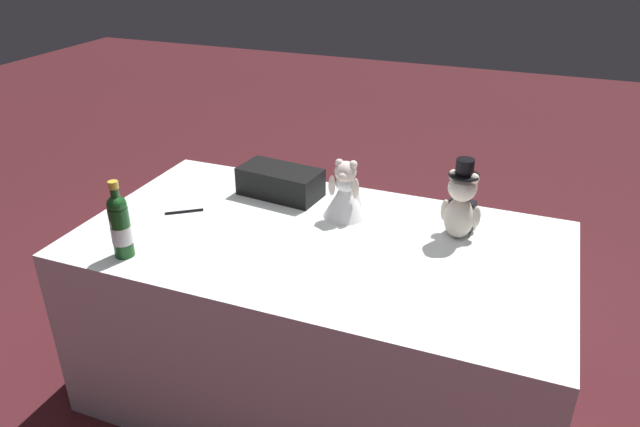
{
  "coord_description": "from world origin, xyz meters",
  "views": [
    {
      "loc": [
        -0.68,
        1.74,
        1.78
      ],
      "look_at": [
        0.0,
        0.0,
        0.82
      ],
      "focal_mm": 33.27,
      "sensor_mm": 36.0,
      "label": 1
    }
  ],
  "objects_px": {
    "gift_case_black": "(280,182)",
    "teddy_bear_bride": "(346,191)",
    "champagne_bottle": "(120,225)",
    "signing_pen": "(183,212)",
    "teddy_bear_groom": "(461,204)"
  },
  "relations": [
    {
      "from": "signing_pen",
      "to": "gift_case_black",
      "type": "distance_m",
      "value": 0.41
    },
    {
      "from": "teddy_bear_groom",
      "to": "champagne_bottle",
      "type": "height_order",
      "value": "teddy_bear_groom"
    },
    {
      "from": "champagne_bottle",
      "to": "teddy_bear_bride",
      "type": "bearing_deg",
      "value": -136.71
    },
    {
      "from": "teddy_bear_bride",
      "to": "signing_pen",
      "type": "xyz_separation_m",
      "value": [
        0.6,
        0.22,
        -0.09
      ]
    },
    {
      "from": "champagne_bottle",
      "to": "signing_pen",
      "type": "bearing_deg",
      "value": -90.98
    },
    {
      "from": "teddy_bear_groom",
      "to": "signing_pen",
      "type": "bearing_deg",
      "value": 11.4
    },
    {
      "from": "gift_case_black",
      "to": "teddy_bear_bride",
      "type": "bearing_deg",
      "value": 167.45
    },
    {
      "from": "teddy_bear_groom",
      "to": "teddy_bear_bride",
      "type": "xyz_separation_m",
      "value": [
        0.44,
        -0.01,
        -0.03
      ]
    },
    {
      "from": "signing_pen",
      "to": "champagne_bottle",
      "type": "bearing_deg",
      "value": 89.02
    },
    {
      "from": "teddy_bear_bride",
      "to": "gift_case_black",
      "type": "distance_m",
      "value": 0.32
    },
    {
      "from": "teddy_bear_bride",
      "to": "champagne_bottle",
      "type": "distance_m",
      "value": 0.83
    },
    {
      "from": "teddy_bear_bride",
      "to": "champagne_bottle",
      "type": "height_order",
      "value": "champagne_bottle"
    },
    {
      "from": "teddy_bear_groom",
      "to": "gift_case_black",
      "type": "bearing_deg",
      "value": -6.32
    },
    {
      "from": "gift_case_black",
      "to": "champagne_bottle",
      "type": "bearing_deg",
      "value": 65.27
    },
    {
      "from": "teddy_bear_bride",
      "to": "gift_case_black",
      "type": "height_order",
      "value": "teddy_bear_bride"
    }
  ]
}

